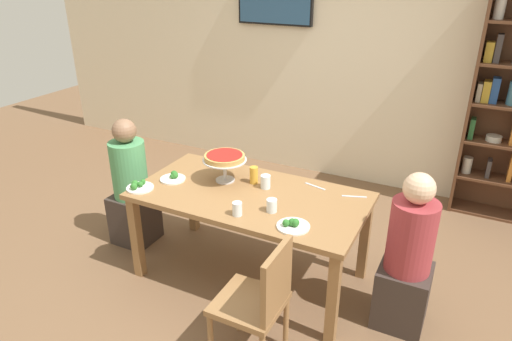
% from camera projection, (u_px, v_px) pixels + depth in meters
% --- Properties ---
extents(ground_plane, '(12.00, 12.00, 0.00)m').
position_uv_depth(ground_plane, '(250.00, 275.00, 3.74)').
color(ground_plane, brown).
extents(rear_partition, '(8.00, 0.12, 2.80)m').
position_uv_depth(rear_partition, '(344.00, 55.00, 4.94)').
color(rear_partition, beige).
rests_on(rear_partition, ground_plane).
extents(dining_table, '(1.72, 0.90, 0.74)m').
position_uv_depth(dining_table, '(250.00, 204.00, 3.47)').
color(dining_table, olive).
rests_on(dining_table, ground_plane).
extents(television, '(0.87, 0.05, 0.51)m').
position_uv_depth(television, '(275.00, 0.00, 4.97)').
color(television, black).
extents(diner_head_east, '(0.34, 0.34, 1.15)m').
position_uv_depth(diner_head_east, '(407.00, 263.00, 3.06)').
color(diner_head_east, '#382D28').
rests_on(diner_head_east, ground_plane).
extents(diner_head_west, '(0.34, 0.34, 1.15)m').
position_uv_depth(diner_head_west, '(132.00, 191.00, 4.01)').
color(diner_head_west, '#382D28').
rests_on(diner_head_west, ground_plane).
extents(chair_near_right, '(0.40, 0.40, 0.87)m').
position_uv_depth(chair_near_right, '(259.00, 300.00, 2.74)').
color(chair_near_right, olive).
rests_on(chair_near_right, ground_plane).
extents(deep_dish_pizza_stand, '(0.34, 0.34, 0.22)m').
position_uv_depth(deep_dish_pizza_stand, '(225.00, 159.00, 3.56)').
color(deep_dish_pizza_stand, silver).
rests_on(deep_dish_pizza_stand, dining_table).
extents(salad_plate_near_diner, '(0.21, 0.21, 0.07)m').
position_uv_depth(salad_plate_near_diner, '(139.00, 186.00, 3.50)').
color(salad_plate_near_diner, white).
rests_on(salad_plate_near_diner, dining_table).
extents(salad_plate_far_diner, '(0.20, 0.20, 0.07)m').
position_uv_depth(salad_plate_far_diner, '(173.00, 177.00, 3.64)').
color(salad_plate_far_diner, white).
rests_on(salad_plate_far_diner, dining_table).
extents(salad_plate_spare, '(0.22, 0.22, 0.07)m').
position_uv_depth(salad_plate_spare, '(293.00, 225.00, 2.99)').
color(salad_plate_spare, white).
rests_on(salad_plate_spare, dining_table).
extents(beer_glass_amber_tall, '(0.07, 0.07, 0.14)m').
position_uv_depth(beer_glass_amber_tall, '(254.00, 175.00, 3.57)').
color(beer_glass_amber_tall, gold).
rests_on(beer_glass_amber_tall, dining_table).
extents(water_glass_clear_near, '(0.08, 0.08, 0.10)m').
position_uv_depth(water_glass_clear_near, '(266.00, 182.00, 3.50)').
color(water_glass_clear_near, white).
rests_on(water_glass_clear_near, dining_table).
extents(water_glass_clear_far, '(0.07, 0.07, 0.09)m').
position_uv_depth(water_glass_clear_far, '(272.00, 205.00, 3.17)').
color(water_glass_clear_far, white).
rests_on(water_glass_clear_far, dining_table).
extents(water_glass_clear_spare, '(0.07, 0.07, 0.10)m').
position_uv_depth(water_glass_clear_spare, '(237.00, 209.00, 3.12)').
color(water_glass_clear_spare, white).
rests_on(water_glass_clear_spare, dining_table).
extents(cutlery_fork_near, '(0.18, 0.06, 0.00)m').
position_uv_depth(cutlery_fork_near, '(315.00, 186.00, 3.54)').
color(cutlery_fork_near, silver).
rests_on(cutlery_fork_near, dining_table).
extents(cutlery_knife_near, '(0.18, 0.07, 0.00)m').
position_uv_depth(cutlery_knife_near, '(354.00, 197.00, 3.38)').
color(cutlery_knife_near, silver).
rests_on(cutlery_knife_near, dining_table).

